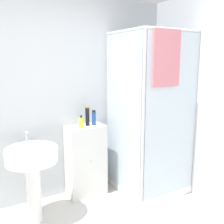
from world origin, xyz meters
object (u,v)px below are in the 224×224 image
shampoo_bottle_tall_black (87,116)px  shampoo_bottle_blue (94,118)px  sink (32,165)px  soap_dispenser (81,123)px

shampoo_bottle_tall_black → shampoo_bottle_blue: (0.08, -0.02, -0.03)m
shampoo_bottle_blue → sink: bearing=-163.8°
shampoo_bottle_blue → soap_dispenser: bearing=-166.1°
soap_dispenser → shampoo_bottle_blue: (0.20, 0.05, 0.03)m
shampoo_bottle_tall_black → sink: bearing=-161.1°
shampoo_bottle_tall_black → shampoo_bottle_blue: 0.09m
sink → shampoo_bottle_tall_black: (0.76, 0.26, 0.39)m
soap_dispenser → shampoo_bottle_tall_black: bearing=29.4°
soap_dispenser → shampoo_bottle_blue: shampoo_bottle_blue is taller
sink → soap_dispenser: (0.65, 0.20, 0.34)m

